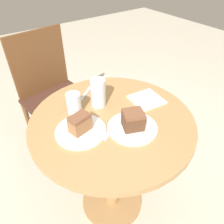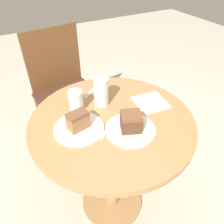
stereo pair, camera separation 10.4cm
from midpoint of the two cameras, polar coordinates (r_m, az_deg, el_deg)
The scene contains 12 objects.
ground_plane at distance 1.67m, azimuth 1.93°, elevation -22.29°, with size 8.00×8.00×0.00m, color beige.
table at distance 1.20m, azimuth 2.51°, elevation -8.93°, with size 0.81×0.81×0.77m.
chair at distance 1.80m, azimuth -10.44°, elevation 5.75°, with size 0.52×0.53×0.96m.
plate_near at distance 1.01m, azimuth -5.72°, elevation -4.34°, with size 0.23×0.23×0.01m.
plate_far at distance 1.01m, azimuth 7.80°, elevation -4.63°, with size 0.23×0.23×0.01m.
cake_slice_near at distance 0.98m, azimuth -5.89°, elevation -2.34°, with size 0.10×0.08×0.08m.
cake_slice_far at distance 0.98m, azimuth 8.04°, elevation -2.58°, with size 0.12×0.11×0.09m.
glass_lemonade at distance 1.10m, azimuth -6.69°, elevation 2.56°, with size 0.07×0.07×0.11m.
glass_water at distance 1.12m, azimuth -0.18°, elevation 4.87°, with size 0.08×0.08×0.15m.
napkin_stack at distance 1.20m, azimuth 12.52°, elevation 2.43°, with size 0.18×0.18×0.01m.
fork at distance 1.02m, azimuth 2.40°, elevation -4.10°, with size 0.16×0.11×0.00m.
spoon at distance 1.26m, azimuth -3.05°, elevation 5.29°, with size 0.14×0.11×0.00m.
Camera 2 is at (-0.39, -0.72, 1.46)m, focal length 35.00 mm.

